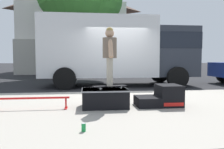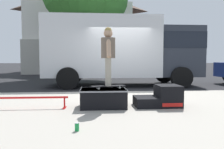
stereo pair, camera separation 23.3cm
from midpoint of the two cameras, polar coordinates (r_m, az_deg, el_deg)
ground_plane at (r=8.16m, az=3.82°, el=-4.65°), size 140.00×140.00×0.00m
sidewalk_slab at (r=5.25m, az=8.60°, el=-8.78°), size 50.00×5.00×0.12m
skate_box at (r=5.11m, az=-0.91°, el=-5.87°), size 1.04×0.73×0.41m
kicker_ramp at (r=5.36m, az=13.67°, el=-5.71°), size 1.04×0.65×0.49m
grind_rail at (r=5.25m, az=-19.15°, el=-6.04°), size 1.69×0.28×0.26m
skateboard at (r=5.13m, az=0.33°, el=-3.01°), size 0.81×0.38×0.07m
skater_kid at (r=5.10m, az=0.33°, el=5.90°), size 0.32×0.68×1.33m
soda_can at (r=3.49m, az=-7.01°, el=-13.17°), size 0.07×0.07×0.13m
box_truck at (r=10.30m, az=3.45°, el=6.60°), size 6.91×2.63×3.05m
house_behind at (r=22.53m, az=-7.69°, el=11.55°), size 9.54×8.23×8.40m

